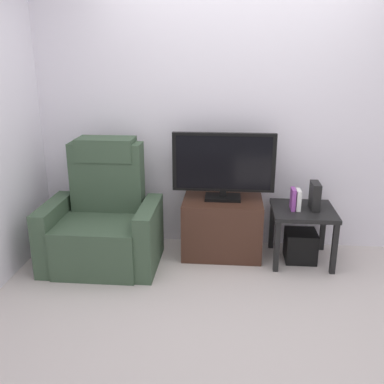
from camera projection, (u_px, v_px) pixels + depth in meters
The scene contains 10 objects.
ground_plane at pixel (233, 301), 3.27m from camera, with size 6.40×6.40×0.00m, color #BCB2AD.
wall_back at pixel (237, 109), 3.94m from camera, with size 6.40×0.06×2.60m, color silver.
tv_stand at pixel (222, 227), 3.98m from camera, with size 0.71×0.49×0.53m.
television at pixel (224, 165), 3.82m from camera, with size 0.91×0.20×0.61m.
recliner_armchair at pixel (103, 222), 3.81m from camera, with size 0.98×0.78×1.08m.
side_table at pixel (303, 217), 3.81m from camera, with size 0.54×0.54×0.49m.
subwoofer_box at pixel (300, 246), 3.89m from camera, with size 0.27×0.27×0.27m, color black.
book_leftmost at pixel (293, 199), 3.75m from camera, with size 0.03×0.14×0.19m, color purple.
book_middle at pixel (298, 200), 3.74m from camera, with size 0.04×0.13×0.18m, color white.
game_console at pixel (315, 196), 3.75m from camera, with size 0.07×0.20×0.24m, color black.
Camera 1 is at (-0.06, -2.87, 1.79)m, focal length 40.48 mm.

